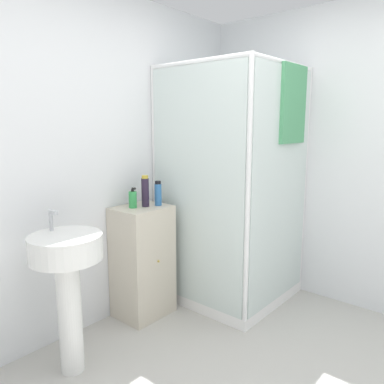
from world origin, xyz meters
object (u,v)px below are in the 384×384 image
(shampoo_bottle_tall_black, at_px, (145,191))
(shampoo_bottle_blue, at_px, (158,194))
(soap_dispenser, at_px, (133,199))
(sink, at_px, (67,272))

(shampoo_bottle_tall_black, relative_size, shampoo_bottle_blue, 1.25)
(shampoo_bottle_blue, bearing_deg, soap_dispenser, 155.51)
(sink, bearing_deg, shampoo_bottle_tall_black, 12.69)
(soap_dispenser, xyz_separation_m, shampoo_bottle_tall_black, (0.10, -0.04, 0.05))
(sink, distance_m, soap_dispenser, 0.81)
(shampoo_bottle_tall_black, height_order, shampoo_bottle_blue, shampoo_bottle_tall_black)
(shampoo_bottle_tall_black, bearing_deg, shampoo_bottle_blue, -27.66)
(sink, relative_size, shampoo_bottle_tall_black, 4.14)
(sink, height_order, shampoo_bottle_blue, shampoo_bottle_blue)
(soap_dispenser, bearing_deg, sink, -162.90)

